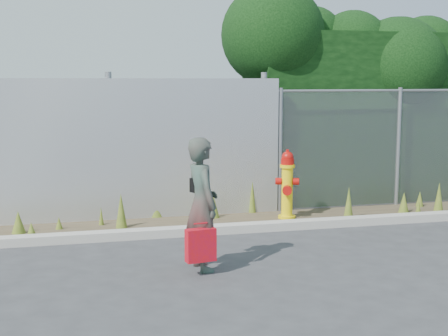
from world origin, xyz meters
TOP-DOWN VIEW (x-y plane):
  - ground at (0.00, 0.00)m, footprint 80.00×80.00m
  - curb at (0.00, 1.80)m, footprint 16.00×0.22m
  - weed_strip at (1.36, 2.44)m, footprint 16.00×1.35m
  - corrugated_fence at (-3.25, 3.01)m, footprint 8.50×0.21m
  - hedge at (4.27, 3.99)m, footprint 7.92×2.08m
  - fire_hydrant at (0.98, 2.42)m, footprint 0.37×0.33m
  - woman at (-0.86, 0.19)m, footprint 0.45×0.61m
  - red_tote_bag at (-0.93, -0.05)m, footprint 0.34×0.12m
  - black_shoulder_bag at (-0.85, 0.39)m, footprint 0.22×0.09m

SIDE VIEW (x-z plane):
  - ground at x=0.00m, z-range 0.00..0.00m
  - curb at x=0.00m, z-range 0.00..0.12m
  - weed_strip at x=1.36m, z-range -0.14..0.41m
  - red_tote_bag at x=-0.93m, z-range 0.13..0.57m
  - fire_hydrant at x=0.98m, z-range -0.02..1.09m
  - woman at x=-0.86m, z-range 0.00..1.54m
  - black_shoulder_bag at x=-0.85m, z-range 0.88..1.04m
  - corrugated_fence at x=-3.25m, z-range -0.05..2.25m
  - hedge at x=4.27m, z-range 0.12..3.97m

